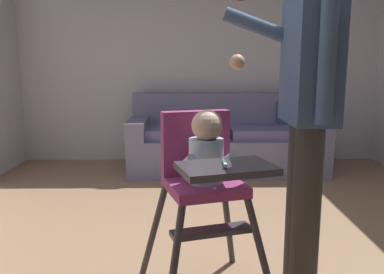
{
  "coord_description": "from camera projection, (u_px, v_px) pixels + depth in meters",
  "views": [
    {
      "loc": [
        -0.17,
        -2.21,
        1.19
      ],
      "look_at": [
        -0.14,
        -0.14,
        0.82
      ],
      "focal_mm": 37.6,
      "sensor_mm": 36.0,
      "label": 1
    }
  ],
  "objects": [
    {
      "name": "adult_standing",
      "position": [
        306.0,
        113.0,
        1.94
      ],
      "size": [
        0.51,
        0.5,
        1.69
      ],
      "rotation": [
        0.0,
        0.0,
        3.12
      ],
      "color": "#37342F",
      "rests_on": "ground"
    },
    {
      "name": "high_chair",
      "position": [
        205.0,
        168.0,
        1.99
      ],
      "size": [
        0.74,
        0.83,
        0.99
      ],
      "rotation": [
        0.0,
        0.0,
        -1.29
      ],
      "color": "#363339",
      "rests_on": "ground"
    },
    {
      "name": "couch",
      "position": [
        226.0,
        141.0,
        4.58
      ],
      "size": [
        2.16,
        0.86,
        0.86
      ],
      "rotation": [
        0.0,
        0.0,
        -1.57
      ],
      "color": "slate",
      "rests_on": "ground"
    },
    {
      "name": "wall_far",
      "position": [
        200.0,
        51.0,
        4.9
      ],
      "size": [
        5.19,
        0.06,
        2.7
      ],
      "primitive_type": "cube",
      "color": "silver",
      "rests_on": "ground"
    }
  ]
}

